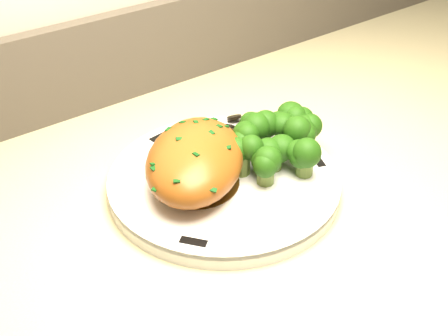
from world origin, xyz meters
TOP-DOWN VIEW (x-y plane):
  - plate at (0.04, 1.74)m, footprint 0.32×0.32m
  - rim_accent_0 at (0.03, 1.85)m, footprint 0.03×0.01m
  - rim_accent_1 at (-0.04, 1.67)m, footprint 0.02×0.03m
  - rim_accent_2 at (0.14, 1.70)m, footprint 0.02×0.03m
  - gravy_pool at (0.01, 1.75)m, footprint 0.09×0.09m
  - chicken_breast at (0.02, 1.75)m, footprint 0.17×0.17m
  - mushroom_pile at (0.08, 1.79)m, footprint 0.09×0.06m
  - broccoli_florets at (0.11, 1.73)m, footprint 0.13×0.10m

SIDE VIEW (x-z plane):
  - plate at x=0.04m, z-range 0.98..0.99m
  - rim_accent_0 at x=0.03m, z-range 0.99..1.00m
  - rim_accent_1 at x=-0.04m, z-range 0.99..1.00m
  - rim_accent_2 at x=0.14m, z-range 0.99..1.00m
  - gravy_pool at x=0.01m, z-range 0.99..1.00m
  - mushroom_pile at x=0.08m, z-range 0.99..1.01m
  - broccoli_florets at x=0.11m, z-range 1.00..1.04m
  - chicken_breast at x=0.02m, z-range 0.99..1.05m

